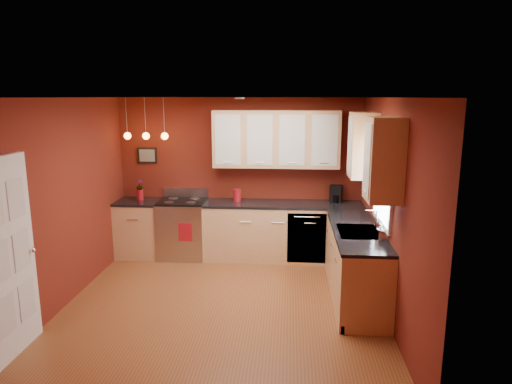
# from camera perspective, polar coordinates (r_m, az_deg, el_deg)

# --- Properties ---
(floor) EXTENTS (4.20, 4.20, 0.00)m
(floor) POSITION_cam_1_polar(r_m,az_deg,el_deg) (5.98, -4.17, -14.06)
(floor) COLOR brown
(floor) RESTS_ON ground
(ceiling) EXTENTS (4.00, 4.20, 0.02)m
(ceiling) POSITION_cam_1_polar(r_m,az_deg,el_deg) (5.38, -4.59, 11.70)
(ceiling) COLOR white
(ceiling) RESTS_ON wall_back
(wall_back) EXTENTS (4.00, 0.02, 2.60)m
(wall_back) POSITION_cam_1_polar(r_m,az_deg,el_deg) (7.58, -2.01, 1.88)
(wall_back) COLOR maroon
(wall_back) RESTS_ON floor
(wall_front) EXTENTS (4.00, 0.02, 2.60)m
(wall_front) POSITION_cam_1_polar(r_m,az_deg,el_deg) (3.57, -9.45, -9.84)
(wall_front) COLOR maroon
(wall_front) RESTS_ON floor
(wall_left) EXTENTS (0.02, 4.20, 2.60)m
(wall_left) POSITION_cam_1_polar(r_m,az_deg,el_deg) (6.16, -23.09, -1.40)
(wall_left) COLOR maroon
(wall_left) RESTS_ON floor
(wall_right) EXTENTS (0.02, 4.20, 2.60)m
(wall_right) POSITION_cam_1_polar(r_m,az_deg,el_deg) (5.60, 16.31, -2.16)
(wall_right) COLOR maroon
(wall_right) RESTS_ON floor
(base_cabinets_back_left) EXTENTS (0.70, 0.60, 0.90)m
(base_cabinets_back_left) POSITION_cam_1_polar(r_m,az_deg,el_deg) (7.84, -14.32, -4.53)
(base_cabinets_back_left) COLOR #DCAB76
(base_cabinets_back_left) RESTS_ON floor
(base_cabinets_back_right) EXTENTS (2.54, 0.60, 0.90)m
(base_cabinets_back_right) POSITION_cam_1_polar(r_m,az_deg,el_deg) (7.44, 3.40, -5.05)
(base_cabinets_back_right) COLOR #DCAB76
(base_cabinets_back_right) RESTS_ON floor
(base_cabinets_right) EXTENTS (0.60, 2.10, 0.90)m
(base_cabinets_right) POSITION_cam_1_polar(r_m,az_deg,el_deg) (6.22, 12.27, -8.75)
(base_cabinets_right) COLOR #DCAB76
(base_cabinets_right) RESTS_ON floor
(counter_back_left) EXTENTS (0.70, 0.62, 0.04)m
(counter_back_left) POSITION_cam_1_polar(r_m,az_deg,el_deg) (7.72, -14.50, -1.18)
(counter_back_left) COLOR black
(counter_back_left) RESTS_ON base_cabinets_back_left
(counter_back_right) EXTENTS (2.54, 0.62, 0.04)m
(counter_back_right) POSITION_cam_1_polar(r_m,az_deg,el_deg) (7.32, 3.45, -1.53)
(counter_back_right) COLOR black
(counter_back_right) RESTS_ON base_cabinets_back_right
(counter_right) EXTENTS (0.62, 2.10, 0.04)m
(counter_right) POSITION_cam_1_polar(r_m,az_deg,el_deg) (6.08, 12.46, -4.59)
(counter_right) COLOR black
(counter_right) RESTS_ON base_cabinets_right
(gas_range) EXTENTS (0.76, 0.64, 1.11)m
(gas_range) POSITION_cam_1_polar(r_m,az_deg,el_deg) (7.63, -9.11, -4.51)
(gas_range) COLOR #B0B0B5
(gas_range) RESTS_ON floor
(dishwasher_front) EXTENTS (0.60, 0.02, 0.80)m
(dishwasher_front) POSITION_cam_1_polar(r_m,az_deg,el_deg) (7.17, 6.34, -5.77)
(dishwasher_front) COLOR #B0B0B5
(dishwasher_front) RESTS_ON base_cabinets_back_right
(sink) EXTENTS (0.50, 0.70, 0.33)m
(sink) POSITION_cam_1_polar(r_m,az_deg,el_deg) (5.94, 12.68, -5.04)
(sink) COLOR gray
(sink) RESTS_ON counter_right
(window) EXTENTS (0.06, 1.02, 1.22)m
(window) POSITION_cam_1_polar(r_m,az_deg,el_deg) (5.81, 15.69, 2.28)
(window) COLOR white
(window) RESTS_ON wall_right
(door_left_wall) EXTENTS (0.12, 0.82, 2.05)m
(door_left_wall) POSITION_cam_1_polar(r_m,az_deg,el_deg) (5.22, -28.54, -7.31)
(door_left_wall) COLOR white
(door_left_wall) RESTS_ON floor
(upper_cabinets_back) EXTENTS (2.00, 0.35, 0.90)m
(upper_cabinets_back) POSITION_cam_1_polar(r_m,az_deg,el_deg) (7.28, 2.53, 6.63)
(upper_cabinets_back) COLOR #DCAB76
(upper_cabinets_back) RESTS_ON wall_back
(upper_cabinets_right) EXTENTS (0.35, 1.95, 0.90)m
(upper_cabinets_right) POSITION_cam_1_polar(r_m,az_deg,el_deg) (5.77, 14.32, 4.91)
(upper_cabinets_right) COLOR #DCAB76
(upper_cabinets_right) RESTS_ON wall_right
(wall_picture) EXTENTS (0.32, 0.03, 0.26)m
(wall_picture) POSITION_cam_1_polar(r_m,az_deg,el_deg) (7.83, -13.43, 4.48)
(wall_picture) COLOR black
(wall_picture) RESTS_ON wall_back
(pendant_lights) EXTENTS (0.71, 0.11, 0.66)m
(pendant_lights) POSITION_cam_1_polar(r_m,az_deg,el_deg) (7.45, -13.59, 6.88)
(pendant_lights) COLOR gray
(pendant_lights) RESTS_ON ceiling
(red_canister) EXTENTS (0.13, 0.13, 0.20)m
(red_canister) POSITION_cam_1_polar(r_m,az_deg,el_deg) (7.40, -2.36, -0.41)
(red_canister) COLOR maroon
(red_canister) RESTS_ON counter_back_right
(red_vase) EXTENTS (0.11, 0.11, 0.17)m
(red_vase) POSITION_cam_1_polar(r_m,az_deg,el_deg) (7.73, -14.29, -0.35)
(red_vase) COLOR maroon
(red_vase) RESTS_ON counter_back_left
(flowers) EXTENTS (0.13, 0.13, 0.19)m
(flowers) POSITION_cam_1_polar(r_m,az_deg,el_deg) (7.70, -14.35, 0.81)
(flowers) COLOR maroon
(flowers) RESTS_ON red_vase
(coffee_maker) EXTENTS (0.23, 0.23, 0.28)m
(coffee_maker) POSITION_cam_1_polar(r_m,az_deg,el_deg) (7.46, 9.98, -0.27)
(coffee_maker) COLOR black
(coffee_maker) RESTS_ON counter_back_right
(soap_pump) EXTENTS (0.11, 0.11, 0.20)m
(soap_pump) POSITION_cam_1_polar(r_m,az_deg,el_deg) (5.62, 15.29, -4.82)
(soap_pump) COLOR white
(soap_pump) RESTS_ON counter_right
(dish_towel) EXTENTS (0.22, 0.01, 0.29)m
(dish_towel) POSITION_cam_1_polar(r_m,az_deg,el_deg) (7.29, -8.83, -4.97)
(dish_towel) COLOR maroon
(dish_towel) RESTS_ON gas_range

